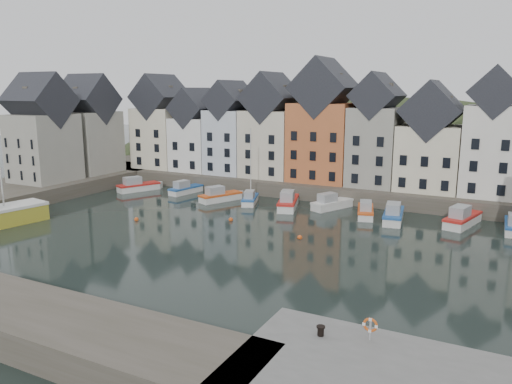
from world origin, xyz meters
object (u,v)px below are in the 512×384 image
Objects in this scene: boat_a at (137,186)px; mooring_bollard at (321,330)px; boat_d at (250,199)px; life_ring_post at (370,326)px.

mooring_bollard is (41.93, -34.15, 1.58)m from boat_a.
boat_d is 7.93× the size of life_ring_post.
boat_a is at bearing 143.04° from life_ring_post.
boat_a is at bearing 161.02° from boat_d.
boat_d is 41.19m from mooring_bollard.
boat_d is at bearing 25.57° from boat_a.
life_ring_post is at bearing 15.50° from mooring_bollard.
boat_a is 54.10m from mooring_bollard.
boat_d is 42.09m from life_ring_post.
boat_d is 18.40× the size of mooring_bollard.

